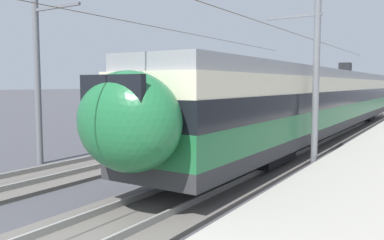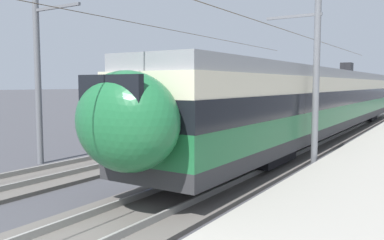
% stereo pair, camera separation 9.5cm
% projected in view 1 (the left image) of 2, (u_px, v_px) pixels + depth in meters
% --- Properties ---
extents(train_near_platform, '(34.79, 2.87, 4.27)m').
position_uv_depth(train_near_platform, '(323.00, 99.00, 22.78)').
color(train_near_platform, '#2D2D30').
rests_on(train_near_platform, track_near).
extents(train_far_track, '(31.82, 2.94, 4.27)m').
position_uv_depth(train_far_track, '(279.00, 95.00, 31.25)').
color(train_far_track, '#2D2D30').
rests_on(train_far_track, track_far).
extents(catenary_mast_mid, '(38.70, 2.11, 8.20)m').
position_uv_depth(catenary_mast_mid, '(314.00, 54.00, 14.69)').
color(catenary_mast_mid, slate).
rests_on(catenary_mast_mid, ground).
extents(catenary_mast_far_side, '(38.70, 2.56, 7.05)m').
position_uv_depth(catenary_mast_far_side, '(40.00, 67.00, 15.18)').
color(catenary_mast_far_side, slate).
rests_on(catenary_mast_far_side, ground).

